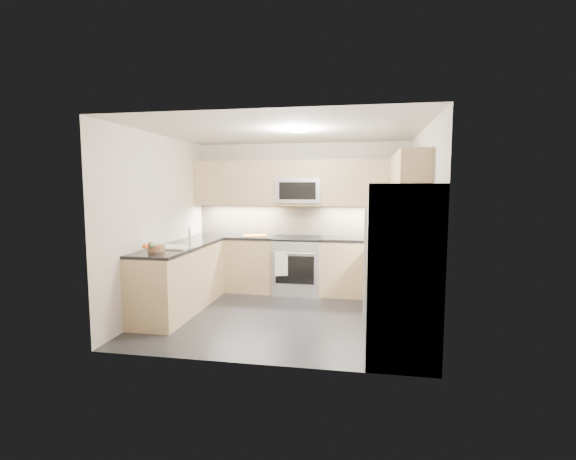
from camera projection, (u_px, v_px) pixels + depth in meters
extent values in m
cube|color=#26262B|center=(283.00, 316.00, 5.74)|extent=(3.60, 3.20, 0.00)
cube|color=beige|center=(283.00, 131.00, 5.47)|extent=(3.60, 3.20, 0.02)
cube|color=beige|center=(301.00, 217.00, 7.17)|extent=(3.60, 0.02, 2.50)
cube|color=beige|center=(252.00, 240.00, 4.04)|extent=(3.60, 0.02, 2.50)
cube|color=beige|center=(159.00, 223.00, 5.92)|extent=(0.02, 3.20, 2.50)
cube|color=beige|center=(422.00, 228.00, 5.29)|extent=(0.02, 3.20, 2.50)
cube|color=tan|center=(235.00, 264.00, 7.15)|extent=(1.42, 0.60, 0.90)
cube|color=tan|center=(364.00, 268.00, 6.77)|extent=(1.42, 0.60, 0.90)
cube|color=tan|center=(396.00, 286.00, 5.57)|extent=(0.60, 1.70, 0.90)
cube|color=tan|center=(181.00, 279.00, 5.95)|extent=(0.60, 2.00, 0.90)
cube|color=black|center=(235.00, 236.00, 7.10)|extent=(1.42, 0.63, 0.04)
cube|color=black|center=(365.00, 239.00, 6.72)|extent=(1.42, 0.63, 0.04)
cube|color=black|center=(397.00, 251.00, 5.52)|extent=(0.63, 1.70, 0.04)
cube|color=black|center=(180.00, 247.00, 5.90)|extent=(0.63, 2.00, 0.04)
cube|color=tan|center=(299.00, 183.00, 6.94)|extent=(3.60, 0.35, 0.75)
cube|color=tan|center=(407.00, 182.00, 5.53)|extent=(0.35, 1.95, 0.75)
cube|color=tan|center=(301.00, 220.00, 7.17)|extent=(3.60, 0.01, 0.51)
cube|color=tan|center=(417.00, 228.00, 5.73)|extent=(0.01, 2.30, 0.51)
cube|color=#A0A2A8|center=(298.00, 266.00, 6.94)|extent=(0.76, 0.65, 0.91)
cube|color=black|center=(298.00, 238.00, 6.89)|extent=(0.76, 0.65, 0.03)
cube|color=black|center=(295.00, 270.00, 6.61)|extent=(0.62, 0.02, 0.45)
cylinder|color=#B2B5BA|center=(294.00, 253.00, 6.57)|extent=(0.60, 0.02, 0.02)
cube|color=#A8AAB1|center=(299.00, 191.00, 6.93)|extent=(0.76, 0.40, 0.40)
cube|color=black|center=(297.00, 191.00, 6.73)|extent=(0.60, 0.01, 0.28)
cube|color=#A8ACB0|center=(401.00, 272.00, 4.26)|extent=(0.70, 0.90, 1.80)
cylinder|color=#B2B5BA|center=(365.00, 269.00, 4.14)|extent=(0.02, 0.02, 1.20)
cylinder|color=#B2B5BA|center=(365.00, 263.00, 4.50)|extent=(0.02, 0.02, 1.20)
cube|color=white|center=(172.00, 252.00, 5.66)|extent=(0.52, 0.38, 0.16)
cylinder|color=silver|center=(189.00, 238.00, 5.60)|extent=(0.03, 0.03, 0.28)
cylinder|color=#51BC50|center=(375.00, 234.00, 6.67)|extent=(0.29, 0.29, 0.15)
cube|color=orange|center=(255.00, 235.00, 7.04)|extent=(0.47, 0.41, 0.01)
cylinder|color=#966846|center=(156.00, 248.00, 5.37)|extent=(0.27, 0.27, 0.08)
sphere|color=#B01425|center=(151.00, 245.00, 5.14)|extent=(0.08, 0.08, 0.08)
sphere|color=#60A647|center=(152.00, 245.00, 5.10)|extent=(0.06, 0.06, 0.06)
cube|color=white|center=(281.00, 264.00, 6.60)|extent=(0.20, 0.08, 0.39)
sphere|color=orange|center=(145.00, 246.00, 5.01)|extent=(0.06, 0.06, 0.06)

